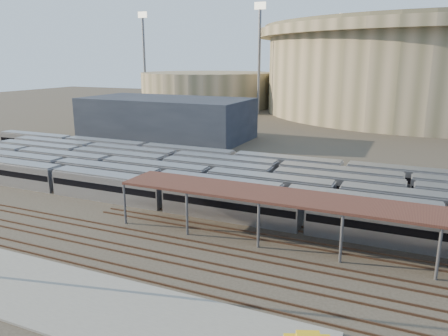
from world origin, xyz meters
name	(u,v)px	position (x,y,z in m)	size (l,w,h in m)	color
ground	(177,238)	(0.00, 0.00, 0.00)	(420.00, 420.00, 0.00)	#383026
apron	(40,290)	(-5.00, -15.00, 0.10)	(50.00, 9.00, 0.20)	gray
subway_trains	(241,182)	(0.26, 18.50, 1.80)	(127.15, 23.90, 3.60)	#B9BABF
inspection_shed	(392,212)	(22.00, 4.00, 4.98)	(60.30, 6.00, 5.30)	#5B5C60
empty_tracks	(153,255)	(0.00, -5.00, 0.09)	(170.00, 9.62, 0.18)	#4C3323
stadium	(429,67)	(25.00, 140.00, 16.47)	(124.00, 124.00, 32.50)	tan
secondary_arena	(208,89)	(-60.00, 130.00, 7.00)	(56.00, 56.00, 14.00)	tan
service_building	(166,118)	(-35.00, 55.00, 5.00)	(42.00, 20.00, 10.00)	#1E232D
floodlight_0	(259,56)	(-30.00, 110.00, 20.65)	(4.00, 1.00, 38.40)	#5B5C60
floodlight_1	(144,56)	(-85.00, 120.00, 20.65)	(4.00, 1.00, 38.40)	#5B5C60
floodlight_3	(341,56)	(-10.00, 160.00, 20.65)	(4.00, 1.00, 38.40)	#5B5C60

